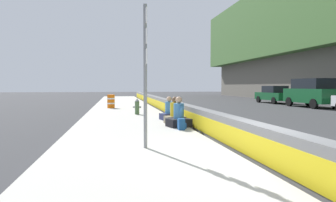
{
  "coord_description": "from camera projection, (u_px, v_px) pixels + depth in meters",
  "views": [
    {
      "loc": [
        -6.2,
        3.2,
        1.71
      ],
      "look_at": [
        6.64,
        0.98,
        1.06
      ],
      "focal_mm": 32.67,
      "sensor_mm": 36.0,
      "label": 1
    }
  ],
  "objects": [
    {
      "name": "ground_plane",
      "position": [
        263.0,
        163.0,
        6.73
      ],
      "size": [
        160.0,
        160.0,
        0.0
      ],
      "primitive_type": "plane",
      "color": "#353538",
      "rests_on": "ground"
    },
    {
      "name": "sidewalk_strip",
      "position": [
        143.0,
        166.0,
        6.28
      ],
      "size": [
        80.0,
        4.4,
        0.14
      ],
      "primitive_type": "cube",
      "color": "#B5B2A8",
      "rests_on": "ground_plane"
    },
    {
      "name": "jersey_barrier",
      "position": [
        263.0,
        144.0,
        6.71
      ],
      "size": [
        76.0,
        0.45,
        0.85
      ],
      "color": "slate",
      "rests_on": "ground_plane"
    },
    {
      "name": "route_sign_post",
      "position": [
        145.0,
        65.0,
        7.65
      ],
      "size": [
        0.44,
        0.09,
        3.6
      ],
      "color": "gray",
      "rests_on": "sidewalk_strip"
    },
    {
      "name": "fire_hydrant",
      "position": [
        137.0,
        106.0,
        16.8
      ],
      "size": [
        0.26,
        0.46,
        0.88
      ],
      "color": "#47663D",
      "rests_on": "sidewalk_strip"
    },
    {
      "name": "seated_person_foreground",
      "position": [
        179.0,
        117.0,
        11.71
      ],
      "size": [
        0.89,
        0.98,
        1.16
      ],
      "color": "black",
      "rests_on": "sidewalk_strip"
    },
    {
      "name": "seated_person_middle",
      "position": [
        175.0,
        115.0,
        12.74
      ],
      "size": [
        0.75,
        0.86,
        1.12
      ],
      "color": "#706651",
      "rests_on": "sidewalk_strip"
    },
    {
      "name": "seated_person_rear",
      "position": [
        169.0,
        112.0,
        14.15
      ],
      "size": [
        0.78,
        0.87,
        1.08
      ],
      "color": "#23284C",
      "rests_on": "sidewalk_strip"
    },
    {
      "name": "backpack",
      "position": [
        181.0,
        124.0,
        10.91
      ],
      "size": [
        0.32,
        0.28,
        0.4
      ],
      "color": "navy",
      "rests_on": "sidewalk_strip"
    },
    {
      "name": "construction_barrel",
      "position": [
        111.0,
        101.0,
        21.62
      ],
      "size": [
        0.54,
        0.54,
        0.95
      ],
      "color": "orange",
      "rests_on": "sidewalk_strip"
    },
    {
      "name": "parked_car_fourth",
      "position": [
        312.0,
        92.0,
        24.19
      ],
      "size": [
        4.86,
        2.2,
        2.28
      ],
      "color": "#145128",
      "rests_on": "ground_plane"
    },
    {
      "name": "parked_car_midline",
      "position": [
        274.0,
        94.0,
        30.0
      ],
      "size": [
        4.57,
        2.08,
        1.71
      ],
      "color": "#145128",
      "rests_on": "ground_plane"
    }
  ]
}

